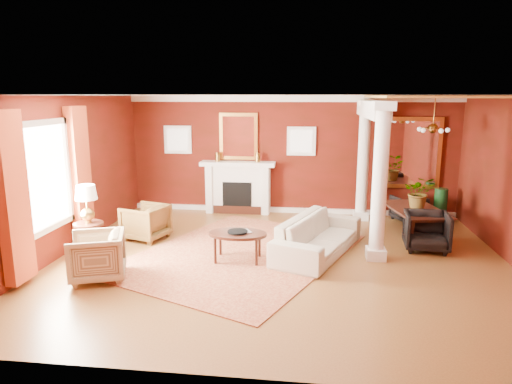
# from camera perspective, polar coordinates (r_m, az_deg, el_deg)

# --- Properties ---
(ground) EXTENTS (8.00, 8.00, 0.00)m
(ground) POSITION_cam_1_polar(r_m,az_deg,el_deg) (8.25, 3.06, -8.57)
(ground) COLOR brown
(ground) RESTS_ON ground
(room_shell) EXTENTS (8.04, 7.04, 2.92)m
(room_shell) POSITION_cam_1_polar(r_m,az_deg,el_deg) (7.78, 3.22, 5.50)
(room_shell) COLOR #61130D
(room_shell) RESTS_ON ground
(fireplace) EXTENTS (1.85, 0.42, 1.29)m
(fireplace) POSITION_cam_1_polar(r_m,az_deg,el_deg) (11.40, -2.27, 0.60)
(fireplace) COLOR white
(fireplace) RESTS_ON ground
(overmantel_mirror) EXTENTS (0.95, 0.07, 1.15)m
(overmantel_mirror) POSITION_cam_1_polar(r_m,az_deg,el_deg) (11.35, -2.21, 6.96)
(overmantel_mirror) COLOR gold
(overmantel_mirror) RESTS_ON fireplace
(flank_window_left) EXTENTS (0.70, 0.07, 0.70)m
(flank_window_left) POSITION_cam_1_polar(r_m,az_deg,el_deg) (11.72, -9.75, 6.47)
(flank_window_left) COLOR white
(flank_window_left) RESTS_ON room_shell
(flank_window_right) EXTENTS (0.70, 0.07, 0.70)m
(flank_window_right) POSITION_cam_1_polar(r_m,az_deg,el_deg) (11.23, 5.69, 6.34)
(flank_window_right) COLOR white
(flank_window_right) RESTS_ON room_shell
(left_window) EXTENTS (0.21, 2.55, 2.60)m
(left_window) POSITION_cam_1_polar(r_m,az_deg,el_deg) (8.49, -24.38, 0.94)
(left_window) COLOR white
(left_window) RESTS_ON room_shell
(column_front) EXTENTS (0.36, 0.36, 2.80)m
(column_front) POSITION_cam_1_polar(r_m,az_deg,el_deg) (8.23, 15.21, 1.29)
(column_front) COLOR white
(column_front) RESTS_ON ground
(column_back) EXTENTS (0.36, 0.36, 2.80)m
(column_back) POSITION_cam_1_polar(r_m,az_deg,el_deg) (10.87, 13.26, 3.92)
(column_back) COLOR white
(column_back) RESTS_ON ground
(header_beam) EXTENTS (0.30, 3.20, 0.32)m
(header_beam) POSITION_cam_1_polar(r_m,az_deg,el_deg) (9.69, 14.29, 10.01)
(header_beam) COLOR white
(header_beam) RESTS_ON column_front
(amber_ceiling) EXTENTS (2.30, 3.40, 0.04)m
(amber_ceiling) POSITION_cam_1_polar(r_m,az_deg,el_deg) (9.74, 21.32, 11.05)
(amber_ceiling) COLOR gold
(amber_ceiling) RESTS_ON room_shell
(dining_mirror) EXTENTS (1.30, 0.07, 1.70)m
(dining_mirror) POSITION_cam_1_polar(r_m,az_deg,el_deg) (11.49, 19.03, 4.62)
(dining_mirror) COLOR gold
(dining_mirror) RESTS_ON room_shell
(chandelier) EXTENTS (0.60, 0.62, 0.75)m
(chandelier) POSITION_cam_1_polar(r_m,az_deg,el_deg) (9.83, 21.26, 7.41)
(chandelier) COLOR olive
(chandelier) RESTS_ON room_shell
(crown_trim) EXTENTS (8.00, 0.08, 0.16)m
(crown_trim) POSITION_cam_1_polar(r_m,az_deg,el_deg) (11.18, 4.49, 11.58)
(crown_trim) COLOR white
(crown_trim) RESTS_ON room_shell
(base_trim) EXTENTS (8.00, 0.08, 0.12)m
(base_trim) POSITION_cam_1_polar(r_m,az_deg,el_deg) (11.53, 4.27, -2.26)
(base_trim) COLOR white
(base_trim) RESTS_ON ground
(rug) EXTENTS (4.81, 5.39, 0.02)m
(rug) POSITION_cam_1_polar(r_m,az_deg,el_deg) (8.56, -1.94, -7.73)
(rug) COLOR maroon
(rug) RESTS_ON ground
(sofa) EXTENTS (1.52, 2.47, 0.93)m
(sofa) POSITION_cam_1_polar(r_m,az_deg,el_deg) (8.52, 7.80, -4.68)
(sofa) COLOR beige
(sofa) RESTS_ON ground
(armchair_leopard) EXTENTS (0.92, 0.95, 0.79)m
(armchair_leopard) POSITION_cam_1_polar(r_m,az_deg,el_deg) (9.59, -13.64, -3.46)
(armchair_leopard) COLOR black
(armchair_leopard) RESTS_ON ground
(armchair_stripe) EXTENTS (1.00, 1.03, 0.84)m
(armchair_stripe) POSITION_cam_1_polar(r_m,az_deg,el_deg) (7.75, -19.28, -7.33)
(armchair_stripe) COLOR tan
(armchair_stripe) RESTS_ON ground
(coffee_table) EXTENTS (1.03, 1.03, 0.52)m
(coffee_table) POSITION_cam_1_polar(r_m,az_deg,el_deg) (8.09, -2.30, -5.41)
(coffee_table) COLOR black
(coffee_table) RESTS_ON ground
(coffee_book) EXTENTS (0.16, 0.10, 0.24)m
(coffee_book) POSITION_cam_1_polar(r_m,az_deg,el_deg) (8.06, -1.97, -4.25)
(coffee_book) COLOR black
(coffee_book) RESTS_ON coffee_table
(side_table) EXTENTS (0.53, 0.53, 1.33)m
(side_table) POSITION_cam_1_polar(r_m,az_deg,el_deg) (8.80, -20.34, -2.08)
(side_table) COLOR black
(side_table) RESTS_ON ground
(dining_table) EXTENTS (0.92, 1.79, 0.95)m
(dining_table) POSITION_cam_1_polar(r_m,az_deg,el_deg) (10.04, 19.50, -2.65)
(dining_table) COLOR black
(dining_table) RESTS_ON ground
(dining_chair_near) EXTENTS (0.85, 0.80, 0.81)m
(dining_chair_near) POSITION_cam_1_polar(r_m,az_deg,el_deg) (9.25, 20.55, -4.40)
(dining_chair_near) COLOR black
(dining_chair_near) RESTS_ON ground
(dining_chair_far) EXTENTS (0.83, 0.81, 0.67)m
(dining_chair_far) POSITION_cam_1_polar(r_m,az_deg,el_deg) (11.24, 18.51, -1.80)
(dining_chair_far) COLOR black
(dining_chair_far) RESTS_ON ground
(green_urn) EXTENTS (0.34, 0.34, 0.80)m
(green_urn) POSITION_cam_1_polar(r_m,az_deg,el_deg) (11.41, 22.01, -1.96)
(green_urn) COLOR #123917
(green_urn) RESTS_ON ground
(potted_plant) EXTENTS (0.70, 0.75, 0.52)m
(potted_plant) POSITION_cam_1_polar(r_m,az_deg,el_deg) (9.96, 19.85, 1.54)
(potted_plant) COLOR #26591E
(potted_plant) RESTS_ON dining_table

